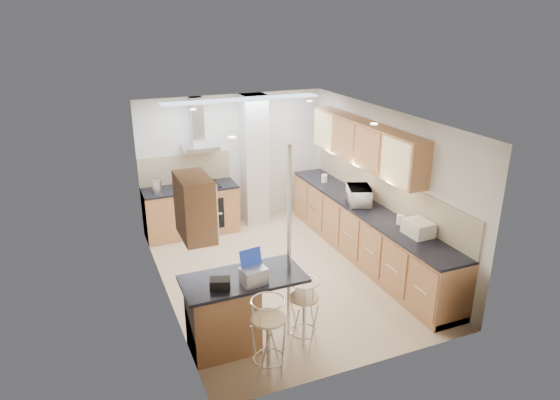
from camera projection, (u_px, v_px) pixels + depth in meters
name	position (u px, v px, depth m)	size (l,w,h in m)	color
ground	(282.00, 274.00, 7.93)	(4.80, 4.80, 0.00)	#CDAE88
room_shell	(292.00, 173.00, 7.82)	(3.64, 4.84, 2.51)	silver
right_counter	(365.00, 232.00, 8.31)	(0.63, 4.40, 0.92)	#BC734B
back_counter	(191.00, 210.00, 9.23)	(1.70, 0.63, 0.92)	#BC734B
peninsula	(244.00, 311.00, 6.10)	(1.47, 0.72, 0.94)	#BC734B
microwave	(359.00, 196.00, 8.21)	(0.53, 0.36, 0.29)	white
laptop	(254.00, 276.00, 5.77)	(0.29, 0.22, 0.20)	#A6A8AE
bag	(220.00, 284.00, 5.67)	(0.23, 0.17, 0.12)	black
bar_stool_near	(268.00, 338.00, 5.55)	(0.41, 0.41, 1.00)	tan
bar_stool_end	(304.00, 314.00, 6.06)	(0.38, 0.38, 0.92)	tan
jar_a	(350.00, 195.00, 8.43)	(0.12, 0.12, 0.17)	white
jar_b	(324.00, 178.00, 9.31)	(0.11, 0.11, 0.14)	white
jar_c	(415.00, 223.00, 7.28)	(0.14, 0.14, 0.18)	beige
jar_d	(400.00, 220.00, 7.46)	(0.10, 0.10, 0.14)	white
bread_bin	(418.00, 228.00, 7.08)	(0.32, 0.40, 0.21)	white
kettle	(157.00, 187.00, 8.75)	(0.16, 0.16, 0.23)	silver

